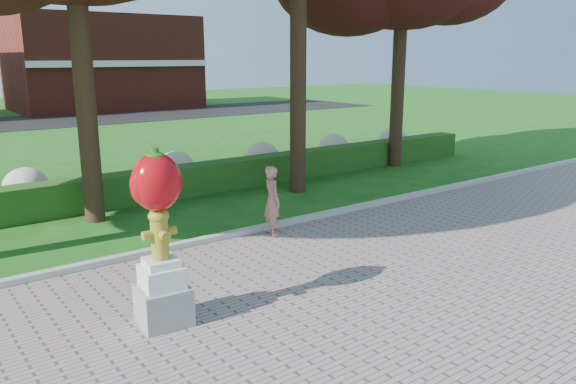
% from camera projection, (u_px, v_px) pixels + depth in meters
% --- Properties ---
extents(ground, '(100.00, 100.00, 0.00)m').
position_uv_depth(ground, '(333.00, 282.00, 9.41)').
color(ground, '#1D5515').
rests_on(ground, ground).
extents(curb, '(40.00, 0.18, 0.15)m').
position_uv_depth(curb, '(238.00, 234.00, 11.73)').
color(curb, '#ADADA5').
rests_on(curb, ground).
extents(lawn_hedge, '(24.00, 0.70, 0.80)m').
position_uv_depth(lawn_hedge, '(158.00, 184.00, 14.77)').
color(lawn_hedge, '#1E4814').
rests_on(lawn_hedge, ground).
extents(hydrangea_row, '(20.10, 1.10, 0.99)m').
position_uv_depth(hydrangea_row, '(162.00, 170.00, 15.84)').
color(hydrangea_row, '#B3B289').
rests_on(hydrangea_row, ground).
extents(street, '(50.00, 8.00, 0.02)m').
position_uv_depth(street, '(1.00, 124.00, 31.22)').
color(street, black).
rests_on(street, ground).
extents(building_right, '(12.00, 8.00, 6.40)m').
position_uv_depth(building_right, '(103.00, 63.00, 39.79)').
color(building_right, maroon).
rests_on(building_right, ground).
extents(hydrant_sculpture, '(0.73, 0.73, 2.49)m').
position_uv_depth(hydrant_sculpture, '(159.00, 233.00, 7.58)').
color(hydrant_sculpture, gray).
rests_on(hydrant_sculpture, walkway).
extents(woman, '(0.47, 0.60, 1.47)m').
position_uv_depth(woman, '(272.00, 201.00, 11.60)').
color(woman, '#A56F5E').
rests_on(woman, walkway).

